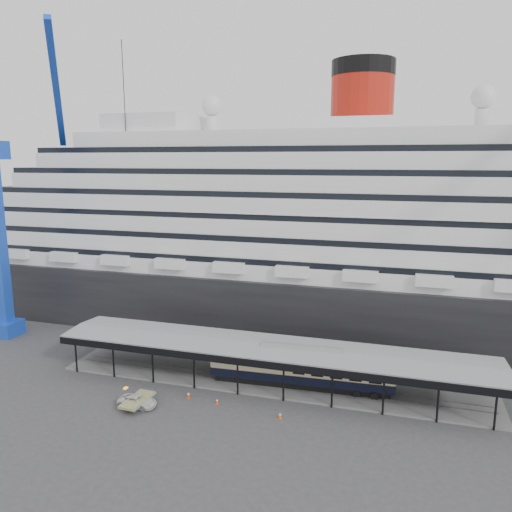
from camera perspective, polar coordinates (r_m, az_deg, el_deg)
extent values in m
plane|color=#343437|center=(62.18, 0.24, -16.21)|extent=(200.00, 200.00, 0.00)
cube|color=black|center=(89.59, 6.07, -4.23)|extent=(130.00, 30.00, 10.00)
cylinder|color=#AC190D|center=(85.86, 12.02, 16.76)|extent=(10.00, 10.00, 9.00)
cylinder|color=black|center=(86.56, 12.16, 20.22)|extent=(10.10, 10.10, 2.50)
sphere|color=silver|center=(91.93, -5.07, 16.74)|extent=(3.60, 3.60, 3.60)
sphere|color=silver|center=(86.17, 24.53, 16.22)|extent=(3.60, 3.60, 3.60)
cube|color=slate|center=(66.45, 1.50, -14.22)|extent=(56.00, 8.00, 0.24)
cube|color=slate|center=(65.75, 1.33, -14.35)|extent=(54.00, 0.08, 0.10)
cube|color=slate|center=(67.01, 1.67, -13.85)|extent=(54.00, 0.08, 0.10)
cube|color=black|center=(60.72, 0.38, -12.26)|extent=(56.00, 0.18, 0.90)
cube|color=black|center=(68.78, 2.52, -9.42)|extent=(56.00, 0.18, 0.90)
cube|color=slate|center=(64.45, 1.52, -10.15)|extent=(56.00, 9.00, 0.24)
cube|color=blue|center=(92.29, -26.56, -7.36)|extent=(4.00, 4.00, 2.40)
cube|color=blue|center=(87.77, -21.86, 17.29)|extent=(12.92, 17.86, 16.80)
cylinder|color=black|center=(87.36, -14.36, 7.49)|extent=(0.12, 0.12, 47.21)
imported|color=silver|center=(62.23, -13.38, -15.84)|extent=(4.71, 2.34, 1.28)
cube|color=black|center=(65.38, 5.14, -14.23)|extent=(22.11, 3.56, 0.73)
cube|color=black|center=(64.98, 5.15, -13.48)|extent=(23.17, 4.03, 1.15)
cube|color=beige|center=(64.47, 5.17, -12.46)|extent=(23.17, 4.07, 1.36)
cube|color=black|center=(64.13, 5.18, -11.73)|extent=(23.17, 4.03, 0.42)
cube|color=red|center=(63.35, -7.73, -15.75)|extent=(0.46, 0.46, 0.03)
cone|color=red|center=(63.17, -7.74, -15.42)|extent=(0.39, 0.39, 0.80)
cylinder|color=white|center=(63.14, -7.74, -15.36)|extent=(0.26, 0.26, 0.16)
cube|color=#F03A0D|center=(61.65, -4.48, -16.48)|extent=(0.41, 0.41, 0.03)
cone|color=#F03A0D|center=(61.49, -4.49, -16.18)|extent=(0.34, 0.34, 0.71)
cylinder|color=white|center=(61.45, -4.49, -16.13)|extent=(0.23, 0.23, 0.14)
cube|color=#CE500B|center=(58.52, 2.76, -18.06)|extent=(0.54, 0.54, 0.03)
cone|color=#CE500B|center=(58.33, 2.76, -17.72)|extent=(0.46, 0.46, 0.78)
cylinder|color=white|center=(58.30, 2.76, -17.65)|extent=(0.25, 0.25, 0.15)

